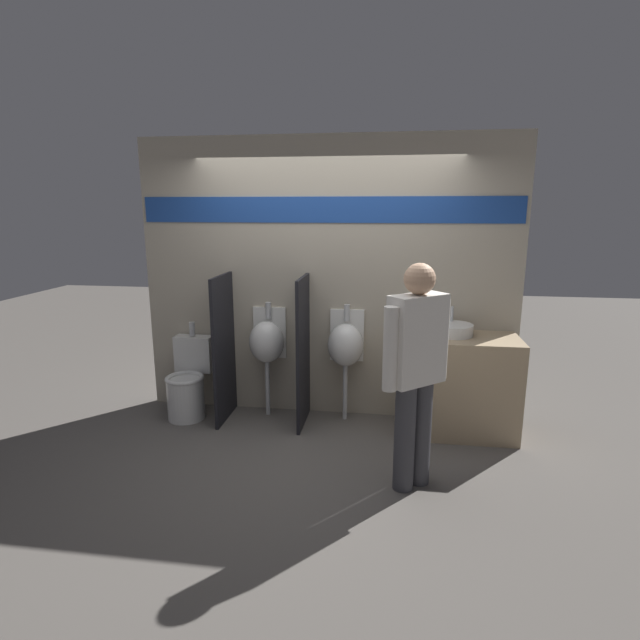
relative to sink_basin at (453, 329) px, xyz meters
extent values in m
plane|color=#5B5651|center=(-1.19, -0.34, -0.96)|extent=(16.00, 16.00, 0.00)
cube|color=#B2A893|center=(-1.19, 0.26, 0.39)|extent=(3.66, 0.06, 2.70)
cube|color=#1E479E|center=(-1.19, 0.22, 1.06)|extent=(3.58, 0.01, 0.24)
cube|color=tan|center=(0.05, -0.06, -0.51)|extent=(1.08, 0.57, 0.91)
cylinder|color=white|center=(0.00, 0.00, 0.00)|extent=(0.36, 0.36, 0.10)
cylinder|color=silver|center=(0.00, 0.13, 0.12)|extent=(0.03, 0.03, 0.14)
cube|color=black|center=(-0.27, -0.17, -0.05)|extent=(0.07, 0.14, 0.01)
cube|color=black|center=(-2.14, -0.06, -0.25)|extent=(0.03, 0.58, 1.42)
cube|color=black|center=(-1.37, -0.06, -0.25)|extent=(0.03, 0.58, 1.42)
cylinder|color=silver|center=(-1.75, 0.07, -0.68)|extent=(0.04, 0.04, 0.57)
ellipsoid|color=white|center=(-1.75, 0.07, -0.21)|extent=(0.35, 0.28, 0.41)
cube|color=white|center=(-1.75, 0.21, -0.14)|extent=(0.33, 0.02, 0.52)
cylinder|color=silver|center=(-1.75, 0.18, 0.09)|extent=(0.06, 0.06, 0.16)
cylinder|color=silver|center=(-0.98, 0.07, -0.68)|extent=(0.04, 0.04, 0.57)
ellipsoid|color=white|center=(-0.98, 0.07, -0.21)|extent=(0.35, 0.28, 0.41)
cube|color=white|center=(-0.98, 0.21, -0.14)|extent=(0.33, 0.02, 0.52)
cylinder|color=silver|center=(-0.98, 0.18, 0.09)|extent=(0.06, 0.06, 0.16)
cylinder|color=white|center=(-2.53, -0.13, -0.76)|extent=(0.36, 0.36, 0.40)
torus|color=white|center=(-2.53, -0.13, -0.55)|extent=(0.37, 0.37, 0.04)
cube|color=white|center=(-2.53, 0.14, -0.38)|extent=(0.38, 0.16, 0.37)
cylinder|color=silver|center=(-2.53, 0.12, -0.11)|extent=(0.06, 0.06, 0.14)
cylinder|color=#3D3D42|center=(-0.43, -1.11, -0.56)|extent=(0.15, 0.15, 0.81)
cylinder|color=#3D3D42|center=(-0.31, -1.00, -0.56)|extent=(0.15, 0.15, 0.81)
cube|color=silver|center=(-0.37, -1.05, 0.17)|extent=(0.44, 0.42, 0.64)
cylinder|color=silver|center=(-0.55, -1.21, 0.14)|extent=(0.10, 0.10, 0.59)
cylinder|color=silver|center=(-0.19, -0.90, 0.14)|extent=(0.10, 0.10, 0.59)
sphere|color=tan|center=(-0.37, -1.05, 0.60)|extent=(0.22, 0.22, 0.22)
camera|label=1|loc=(-0.56, -4.51, 1.08)|focal=28.00mm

